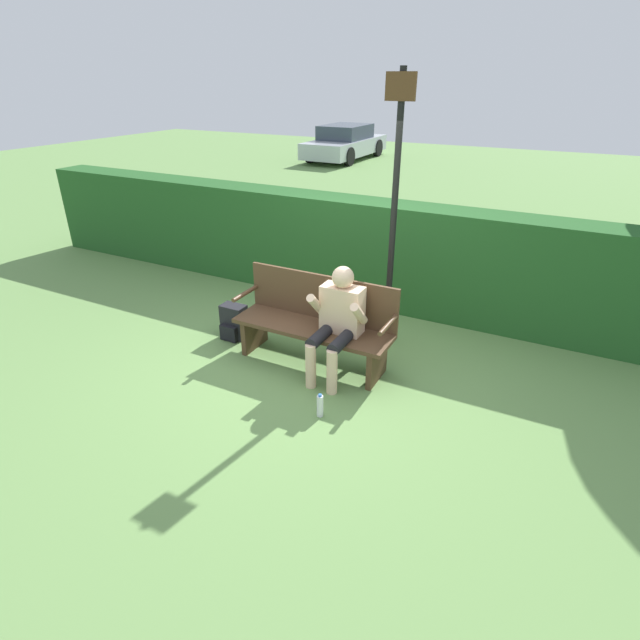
# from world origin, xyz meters

# --- Properties ---
(ground_plane) EXTENTS (40.00, 40.00, 0.00)m
(ground_plane) POSITION_xyz_m (0.00, 0.00, 0.00)
(ground_plane) COLOR #668E4C
(hedge_back) EXTENTS (12.00, 0.55, 1.42)m
(hedge_back) POSITION_xyz_m (0.00, 1.91, 0.71)
(hedge_back) COLOR #235623
(hedge_back) RESTS_ON ground
(park_bench) EXTENTS (1.78, 0.51, 0.97)m
(park_bench) POSITION_xyz_m (0.00, 0.08, 0.48)
(park_bench) COLOR #513823
(park_bench) RESTS_ON ground
(person_seated) EXTENTS (0.57, 0.65, 1.18)m
(person_seated) POSITION_xyz_m (0.33, -0.06, 0.66)
(person_seated) COLOR beige
(person_seated) RESTS_ON ground
(backpack) EXTENTS (0.30, 0.25, 0.42)m
(backpack) POSITION_xyz_m (-1.14, 0.09, 0.20)
(backpack) COLOR black
(backpack) RESTS_ON ground
(water_bottle) EXTENTS (0.06, 0.06, 0.24)m
(water_bottle) POSITION_xyz_m (0.53, -0.83, 0.11)
(water_bottle) COLOR white
(water_bottle) RESTS_ON ground
(signpost) EXTENTS (0.31, 0.09, 2.99)m
(signpost) POSITION_xyz_m (0.55, 0.86, 1.65)
(signpost) COLOR black
(signpost) RESTS_ON ground
(parked_car) EXTENTS (1.80, 4.31, 1.24)m
(parked_car) POSITION_xyz_m (-6.00, 13.82, 0.60)
(parked_car) COLOR #B7BCC6
(parked_car) RESTS_ON ground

